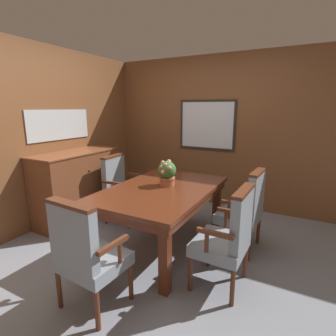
{
  "coord_description": "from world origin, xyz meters",
  "views": [
    {
      "loc": [
        1.49,
        -2.28,
        1.62
      ],
      "look_at": [
        0.07,
        0.39,
        0.93
      ],
      "focal_mm": 28.0,
      "sensor_mm": 36.0,
      "label": 1
    }
  ],
  "objects": [
    {
      "name": "chair_left_far",
      "position": [
        -0.83,
        0.62,
        0.52
      ],
      "size": [
        0.48,
        0.58,
        0.96
      ],
      "rotation": [
        0.0,
        0.0,
        1.64
      ],
      "color": "#562B19",
      "rests_on": "ground_plane"
    },
    {
      "name": "sideboard_cabinet",
      "position": [
        -1.39,
        0.33,
        0.51
      ],
      "size": [
        0.55,
        1.26,
        1.02
      ],
      "color": "brown",
      "rests_on": "ground_plane"
    },
    {
      "name": "chair_right_far",
      "position": [
        0.96,
        0.61,
        0.52
      ],
      "size": [
        0.48,
        0.57,
        0.96
      ],
      "rotation": [
        0.0,
        0.0,
        -1.63
      ],
      "color": "#562B19",
      "rests_on": "ground_plane"
    },
    {
      "name": "ground_plane",
      "position": [
        0.0,
        0.0,
        0.0
      ],
      "size": [
        14.0,
        14.0,
        0.0
      ],
      "primitive_type": "plane",
      "color": "gray"
    },
    {
      "name": "chair_head_near",
      "position": [
        0.05,
        -0.94,
        0.52
      ],
      "size": [
        0.57,
        0.48,
        0.96
      ],
      "rotation": [
        0.0,
        0.0,
        3.08
      ],
      "color": "#562B19",
      "rests_on": "ground_plane"
    },
    {
      "name": "dining_table",
      "position": [
        0.07,
        0.24,
        0.63
      ],
      "size": [
        1.08,
        1.66,
        0.73
      ],
      "color": "#562614",
      "rests_on": "ground_plane"
    },
    {
      "name": "wall_left",
      "position": [
        -1.69,
        0.0,
        1.23
      ],
      "size": [
        0.08,
        7.2,
        2.45
      ],
      "color": "brown",
      "rests_on": "ground_plane"
    },
    {
      "name": "chair_right_near",
      "position": [
        0.96,
        -0.13,
        0.52
      ],
      "size": [
        0.46,
        0.56,
        0.96
      ],
      "rotation": [
        0.0,
        0.0,
        -1.6
      ],
      "color": "#562B19",
      "rests_on": "ground_plane"
    },
    {
      "name": "wall_back",
      "position": [
        0.0,
        1.94,
        1.23
      ],
      "size": [
        7.2,
        0.08,
        2.45
      ],
      "color": "brown",
      "rests_on": "ground_plane"
    },
    {
      "name": "potted_plant",
      "position": [
        0.08,
        0.34,
        0.88
      ],
      "size": [
        0.21,
        0.24,
        0.31
      ],
      "color": "#B2603D",
      "rests_on": "dining_table"
    }
  ]
}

